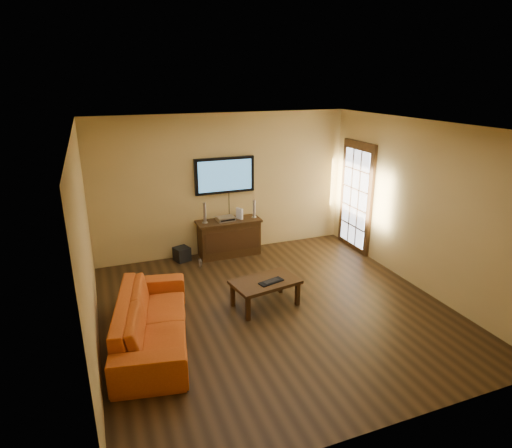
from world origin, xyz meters
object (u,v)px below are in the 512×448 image
media_console (229,237)px  keyboard (271,282)px  coffee_table (265,284)px  av_receiver (226,219)px  game_console (240,214)px  television (225,175)px  speaker_right (254,209)px  bottle (200,263)px  sofa (152,312)px  speaker_left (205,214)px  subwoofer (182,254)px

media_console → keyboard: size_ratio=2.99×
coffee_table → av_receiver: bearing=89.0°
game_console → av_receiver: bearing=155.5°
television → keyboard: (-0.03, -2.37, -1.12)m
speaker_right → bottle: (-1.21, -0.39, -0.78)m
sofa → keyboard: size_ratio=5.30×
speaker_left → subwoofer: size_ratio=1.50×
television → sofa: size_ratio=0.53×
speaker_right → av_receiver: (-0.58, 0.02, -0.12)m
av_receiver → keyboard: size_ratio=0.81×
television → bottle: bearing=-139.3°
speaker_right → av_receiver: bearing=178.4°
av_receiver → bottle: av_receiver is taller
television → speaker_left: size_ratio=2.96×
media_console → television: television is taller
speaker_right → game_console: speaker_right is taller
media_console → keyboard: 2.18m
sofa → bottle: sofa is taller
sofa → coffee_table: bearing=-68.1°
coffee_table → subwoofer: bearing=111.3°
coffee_table → speaker_right: 2.24m
coffee_table → speaker_right: size_ratio=3.05×
game_console → keyboard: size_ratio=0.52×
av_receiver → game_console: size_ratio=1.55×
speaker_left → keyboard: (0.43, -2.19, -0.46)m
coffee_table → bottle: 1.82m
coffee_table → sofa: 1.76m
av_receiver → coffee_table: bearing=-95.5°
media_console → television: 1.21m
speaker_left → av_receiver: bearing=-0.0°
coffee_table → sofa: sofa is taller
coffee_table → game_console: (0.32, 2.11, 0.45)m
media_console → television: (-0.00, 0.20, 1.19)m
speaker_right → subwoofer: size_ratio=1.34×
media_console → speaker_right: size_ratio=3.52×
subwoofer → bottle: (0.24, -0.44, -0.05)m
subwoofer → sofa: bearing=-128.8°
coffee_table → keyboard: keyboard is taller
av_receiver → speaker_left: bearing=175.5°
sofa → bottle: (1.13, 2.04, -0.34)m
speaker_left → speaker_right: speaker_left is taller
television → keyboard: bearing=-90.8°
sofa → keyboard: bearing=-71.0°
speaker_left → bottle: speaker_left is taller
sofa → keyboard: sofa is taller
bottle → media_console: bearing=29.8°
bottle → keyboard: size_ratio=0.44×
television → game_console: (0.23, -0.18, -0.73)m
television → coffee_table: (-0.09, -2.29, -1.19)m
speaker_left → game_console: size_ratio=1.83×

